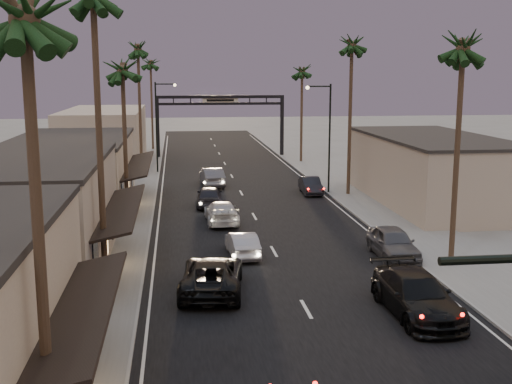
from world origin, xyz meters
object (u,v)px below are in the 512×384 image
object	(u,v)px
palm_rc	(302,67)
oncoming_pickup	(212,275)
palm_lc	(122,63)
palm_rb	(352,40)
palm_far	(150,60)
arch	(220,110)
palm_ld	(138,45)
streetlight_right	(326,129)
streetlight_left	(159,120)
oncoming_silver	(242,244)
curbside_black	(416,295)
palm_ra	(464,39)

from	to	relation	value
palm_rc	oncoming_pickup	xyz separation A→B (m)	(-12.42, -42.31, -9.66)
palm_lc	palm_rb	world-z (taller)	palm_rb
palm_far	palm_rc	bearing A→B (deg)	-39.64
arch	palm_ld	distance (m)	18.61
arch	palm_lc	world-z (taller)	palm_lc
streetlight_right	palm_rc	bearing A→B (deg)	84.95
palm_lc	oncoming_pickup	size ratio (longest dim) A/B	2.10
palm_far	palm_lc	bearing A→B (deg)	-90.41
arch	oncoming_pickup	distance (m)	48.69
palm_ld	palm_far	xyz separation A→B (m)	(0.30, 23.00, -0.97)
palm_ld	oncoming_pickup	size ratio (longest dim) A/B	2.44
streetlight_right	streetlight_left	size ratio (longest dim) A/B	1.00
arch	palm_rb	xyz separation A→B (m)	(8.60, -26.00, 6.88)
palm_lc	oncoming_silver	world-z (taller)	palm_lc
curbside_black	palm_ld	bearing A→B (deg)	107.35
palm_lc	arch	bearing A→B (deg)	75.80
oncoming_silver	curbside_black	bearing A→B (deg)	119.14
curbside_black	streetlight_left	bearing A→B (deg)	103.81
curbside_black	palm_lc	bearing A→B (deg)	123.60
palm_lc	oncoming_silver	xyz separation A→B (m)	(6.75, -8.63, -9.81)
arch	oncoming_silver	size ratio (longest dim) A/B	3.77
palm_lc	curbside_black	size ratio (longest dim) A/B	2.06
arch	curbside_black	xyz separation A→B (m)	(4.36, -52.19, -4.67)
arch	palm_far	world-z (taller)	palm_far
streetlight_right	oncoming_silver	size ratio (longest dim) A/B	2.24
palm_ra	oncoming_silver	bearing A→B (deg)	162.11
palm_ld	curbside_black	world-z (taller)	palm_ld
palm_ra	palm_far	world-z (taller)	same
streetlight_left	oncoming_silver	bearing A→B (deg)	-80.59
palm_lc	palm_ld	size ratio (longest dim) A/B	0.86
palm_ra	oncoming_silver	world-z (taller)	palm_ra
palm_ra	oncoming_pickup	xyz separation A→B (m)	(-12.42, -2.31, -10.63)
palm_ra	oncoming_silver	distance (m)	15.38
oncoming_silver	palm_ra	bearing A→B (deg)	158.29
streetlight_right	curbside_black	bearing A→B (deg)	-95.39
arch	palm_ld	bearing A→B (deg)	-119.83
palm_lc	palm_rc	size ratio (longest dim) A/B	1.00
oncoming_silver	palm_lc	bearing A→B (deg)	-55.76
palm_rc	palm_lc	bearing A→B (deg)	-121.56
streetlight_left	palm_ra	distance (m)	37.87
arch	palm_ld	size ratio (longest dim) A/B	1.07
streetlight_right	palm_lc	distance (m)	18.66
palm_lc	streetlight_left	bearing A→B (deg)	85.63
palm_lc	curbside_black	world-z (taller)	palm_lc
palm_rb	palm_lc	bearing A→B (deg)	-155.06
palm_lc	oncoming_silver	size ratio (longest dim) A/B	3.03
palm_rc	oncoming_pickup	bearing A→B (deg)	-106.36
palm_rb	curbside_black	world-z (taller)	palm_rb
palm_rc	oncoming_pickup	distance (m)	45.14
palm_ra	oncoming_pickup	distance (m)	16.52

